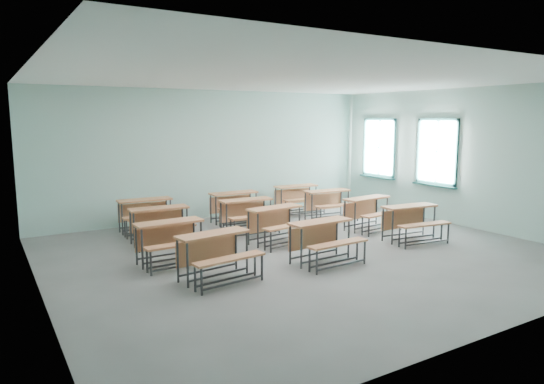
{
  "coord_description": "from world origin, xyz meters",
  "views": [
    {
      "loc": [
        -5.12,
        -7.21,
        2.49
      ],
      "look_at": [
        -0.0,
        1.2,
        1.0
      ],
      "focal_mm": 32.0,
      "sensor_mm": 36.0,
      "label": 1
    }
  ],
  "objects_px": {
    "desk_unit_r1c1": "(278,219)",
    "desk_unit_r2c1": "(248,210)",
    "desk_unit_r1c0": "(171,236)",
    "desk_unit_r3c2": "(298,195)",
    "desk_unit_r0c0": "(217,249)",
    "desk_unit_r0c2": "(412,218)",
    "desk_unit_r2c0": "(161,220)",
    "desk_unit_r2c2": "(329,200)",
    "desk_unit_r1c2": "(370,208)",
    "desk_unit_r3c0": "(146,210)",
    "desk_unit_r0c1": "(324,235)",
    "desk_unit_r3c1": "(236,202)"
  },
  "relations": [
    {
      "from": "desk_unit_r1c1",
      "to": "desk_unit_r2c1",
      "type": "xyz_separation_m",
      "value": [
        -0.05,
        1.15,
        0.0
      ]
    },
    {
      "from": "desk_unit_r1c0",
      "to": "desk_unit_r3c2",
      "type": "bearing_deg",
      "value": 28.77
    },
    {
      "from": "desk_unit_r0c0",
      "to": "desk_unit_r1c0",
      "type": "bearing_deg",
      "value": 97.48
    },
    {
      "from": "desk_unit_r0c0",
      "to": "desk_unit_r0c2",
      "type": "distance_m",
      "value": 4.44
    },
    {
      "from": "desk_unit_r1c1",
      "to": "desk_unit_r0c0",
      "type": "bearing_deg",
      "value": -151.88
    },
    {
      "from": "desk_unit_r0c2",
      "to": "desk_unit_r2c0",
      "type": "xyz_separation_m",
      "value": [
        -4.47,
        2.46,
        0.0
      ]
    },
    {
      "from": "desk_unit_r0c2",
      "to": "desk_unit_r0c0",
      "type": "bearing_deg",
      "value": -171.66
    },
    {
      "from": "desk_unit_r1c1",
      "to": "desk_unit_r2c1",
      "type": "height_order",
      "value": "same"
    },
    {
      "from": "desk_unit_r2c1",
      "to": "desk_unit_r2c2",
      "type": "distance_m",
      "value": 2.38
    },
    {
      "from": "desk_unit_r2c0",
      "to": "desk_unit_r3c2",
      "type": "xyz_separation_m",
      "value": [
        4.18,
        1.26,
        0.0
      ]
    },
    {
      "from": "desk_unit_r1c2",
      "to": "desk_unit_r3c2",
      "type": "relative_size",
      "value": 1.03
    },
    {
      "from": "desk_unit_r2c1",
      "to": "desk_unit_r3c0",
      "type": "height_order",
      "value": "same"
    },
    {
      "from": "desk_unit_r0c1",
      "to": "desk_unit_r1c1",
      "type": "distance_m",
      "value": 1.55
    },
    {
      "from": "desk_unit_r0c0",
      "to": "desk_unit_r2c0",
      "type": "height_order",
      "value": "same"
    },
    {
      "from": "desk_unit_r0c1",
      "to": "desk_unit_r0c2",
      "type": "xyz_separation_m",
      "value": [
        2.46,
        0.27,
        0.0
      ]
    },
    {
      "from": "desk_unit_r0c0",
      "to": "desk_unit_r2c2",
      "type": "relative_size",
      "value": 1.02
    },
    {
      "from": "desk_unit_r1c1",
      "to": "desk_unit_r3c2",
      "type": "xyz_separation_m",
      "value": [
        2.16,
        2.43,
        0.0
      ]
    },
    {
      "from": "desk_unit_r0c1",
      "to": "desk_unit_r3c1",
      "type": "distance_m",
      "value": 3.78
    },
    {
      "from": "desk_unit_r2c2",
      "to": "desk_unit_r3c1",
      "type": "xyz_separation_m",
      "value": [
        -2.14,
        0.92,
        0.0
      ]
    },
    {
      "from": "desk_unit_r1c1",
      "to": "desk_unit_r2c1",
      "type": "relative_size",
      "value": 1.04
    },
    {
      "from": "desk_unit_r1c0",
      "to": "desk_unit_r3c2",
      "type": "xyz_separation_m",
      "value": [
        4.46,
        2.65,
        0.0
      ]
    },
    {
      "from": "desk_unit_r0c0",
      "to": "desk_unit_r1c1",
      "type": "bearing_deg",
      "value": 28.32
    },
    {
      "from": "desk_unit_r1c2",
      "to": "desk_unit_r2c1",
      "type": "bearing_deg",
      "value": 147.99
    },
    {
      "from": "desk_unit_r3c0",
      "to": "desk_unit_r3c1",
      "type": "relative_size",
      "value": 1.01
    },
    {
      "from": "desk_unit_r0c2",
      "to": "desk_unit_r1c2",
      "type": "xyz_separation_m",
      "value": [
        -0.02,
        1.23,
        0.0
      ]
    },
    {
      "from": "desk_unit_r0c0",
      "to": "desk_unit_r1c0",
      "type": "distance_m",
      "value": 1.23
    },
    {
      "from": "desk_unit_r0c2",
      "to": "desk_unit_r3c0",
      "type": "bearing_deg",
      "value": 147.29
    },
    {
      "from": "desk_unit_r3c1",
      "to": "desk_unit_r1c2",
      "type": "bearing_deg",
      "value": -44.28
    },
    {
      "from": "desk_unit_r0c1",
      "to": "desk_unit_r2c1",
      "type": "height_order",
      "value": "same"
    },
    {
      "from": "desk_unit_r2c1",
      "to": "desk_unit_r1c1",
      "type": "bearing_deg",
      "value": -84.77
    },
    {
      "from": "desk_unit_r0c0",
      "to": "desk_unit_r2c0",
      "type": "distance_m",
      "value": 2.58
    },
    {
      "from": "desk_unit_r2c0",
      "to": "desk_unit_r3c1",
      "type": "height_order",
      "value": "same"
    },
    {
      "from": "desk_unit_r1c1",
      "to": "desk_unit_r2c0",
      "type": "distance_m",
      "value": 2.35
    },
    {
      "from": "desk_unit_r0c0",
      "to": "desk_unit_r2c2",
      "type": "xyz_separation_m",
      "value": [
        4.32,
        2.71,
        0.0
      ]
    },
    {
      "from": "desk_unit_r3c0",
      "to": "desk_unit_r1c0",
      "type": "bearing_deg",
      "value": -95.3
    },
    {
      "from": "desk_unit_r0c2",
      "to": "desk_unit_r3c1",
      "type": "height_order",
      "value": "same"
    },
    {
      "from": "desk_unit_r1c2",
      "to": "desk_unit_r2c0",
      "type": "relative_size",
      "value": 1.03
    },
    {
      "from": "desk_unit_r0c1",
      "to": "desk_unit_r3c0",
      "type": "relative_size",
      "value": 1.01
    },
    {
      "from": "desk_unit_r2c2",
      "to": "desk_unit_r3c1",
      "type": "distance_m",
      "value": 2.33
    },
    {
      "from": "desk_unit_r1c0",
      "to": "desk_unit_r3c1",
      "type": "distance_m",
      "value": 3.48
    },
    {
      "from": "desk_unit_r0c0",
      "to": "desk_unit_r3c0",
      "type": "xyz_separation_m",
      "value": [
        0.03,
        3.75,
        0.0
      ]
    },
    {
      "from": "desk_unit_r0c0",
      "to": "desk_unit_r3c1",
      "type": "bearing_deg",
      "value": 52.12
    },
    {
      "from": "desk_unit_r0c2",
      "to": "desk_unit_r1c1",
      "type": "relative_size",
      "value": 1.0
    },
    {
      "from": "desk_unit_r2c0",
      "to": "desk_unit_r0c0",
      "type": "bearing_deg",
      "value": -85.93
    },
    {
      "from": "desk_unit_r0c1",
      "to": "desk_unit_r1c0",
      "type": "distance_m",
      "value": 2.64
    },
    {
      "from": "desk_unit_r2c1",
      "to": "desk_unit_r2c2",
      "type": "relative_size",
      "value": 0.98
    },
    {
      "from": "desk_unit_r0c0",
      "to": "desk_unit_r1c2",
      "type": "distance_m",
      "value": 4.62
    },
    {
      "from": "desk_unit_r0c1",
      "to": "desk_unit_r1c2",
      "type": "bearing_deg",
      "value": 28.37
    },
    {
      "from": "desk_unit_r0c2",
      "to": "desk_unit_r1c0",
      "type": "bearing_deg",
      "value": 174.1
    },
    {
      "from": "desk_unit_r1c1",
      "to": "desk_unit_r1c2",
      "type": "relative_size",
      "value": 1.01
    }
  ]
}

